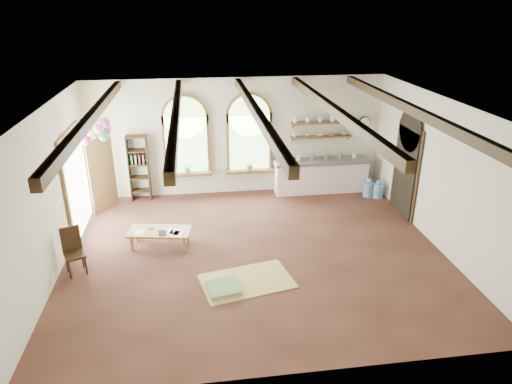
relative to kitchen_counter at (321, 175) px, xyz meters
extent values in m
plane|color=#552E23|center=(-2.30, -3.20, -0.48)|extent=(8.00, 8.00, 0.00)
cube|color=brown|center=(-3.70, 0.24, 0.97)|extent=(1.24, 0.08, 1.64)
cylinder|color=brown|center=(-3.70, 0.24, 1.72)|extent=(1.24, 0.08, 1.24)
cube|color=#98CC7A|center=(-3.70, 0.20, 0.97)|extent=(1.10, 0.04, 1.50)
cube|color=brown|center=(-3.70, 0.15, 0.18)|extent=(1.30, 0.28, 0.08)
cube|color=brown|center=(-2.00, 0.24, 0.97)|extent=(1.24, 0.08, 1.64)
cylinder|color=brown|center=(-2.00, 0.24, 1.72)|extent=(1.24, 0.08, 1.24)
cube|color=#98CC7A|center=(-2.00, 0.20, 0.97)|extent=(1.10, 0.04, 1.50)
cube|color=brown|center=(-2.00, 0.15, 0.18)|extent=(1.30, 0.28, 0.08)
cube|color=brown|center=(-6.25, -1.40, 0.67)|extent=(0.10, 1.90, 2.50)
cube|color=black|center=(1.65, -1.70, 0.62)|extent=(0.10, 1.30, 2.40)
cube|color=#FFD8DC|center=(0.00, 0.00, -0.05)|extent=(2.60, 0.55, 0.86)
cube|color=slate|center=(0.00, 0.00, 0.42)|extent=(2.68, 0.62, 0.08)
cube|color=brown|center=(0.00, 0.18, 1.07)|extent=(1.70, 0.24, 0.04)
cube|color=brown|center=(0.00, 0.18, 1.47)|extent=(1.70, 0.24, 0.04)
cylinder|color=black|center=(1.25, 0.25, 1.42)|extent=(0.32, 0.04, 0.32)
cube|color=#321E10|center=(-5.25, 0.12, 0.42)|extent=(0.03, 0.32, 1.80)
cube|color=#321E10|center=(-4.75, 0.12, 0.42)|extent=(0.03, 0.32, 1.80)
cube|color=tan|center=(-4.35, -2.60, -0.12)|extent=(1.43, 0.84, 0.05)
cube|color=tan|center=(-4.95, -2.71, -0.31)|extent=(0.06, 0.06, 0.34)
cube|color=tan|center=(-3.82, -2.92, -0.31)|extent=(0.06, 0.06, 0.34)
cube|color=tan|center=(-4.88, -2.28, -0.31)|extent=(0.06, 0.06, 0.34)
cube|color=tan|center=(-3.74, -2.49, -0.31)|extent=(0.06, 0.06, 0.34)
cube|color=#321E10|center=(-5.95, -3.46, -0.08)|extent=(0.50, 0.50, 0.04)
cube|color=#321E10|center=(-6.02, -3.30, 0.20)|extent=(0.36, 0.18, 0.56)
cube|color=tan|center=(-2.62, -4.25, -0.47)|extent=(1.92, 1.41, 0.02)
cube|color=#6E8D61|center=(-3.10, -4.48, -0.43)|extent=(0.68, 0.68, 0.10)
cylinder|color=#5F99CD|center=(1.45, -0.70, -0.27)|extent=(0.27, 0.27, 0.40)
sphere|color=#5F99CD|center=(1.45, -0.70, -0.03)|extent=(0.14, 0.14, 0.14)
cylinder|color=#5F99CD|center=(1.22, -0.57, -0.27)|extent=(0.28, 0.28, 0.41)
sphere|color=#5F99CD|center=(1.22, -0.57, -0.02)|extent=(0.15, 0.15, 0.15)
cylinder|color=silver|center=(-5.70, -1.21, 2.30)|extent=(0.01, 0.01, 0.85)
sphere|color=#2AB76B|center=(-5.53, -1.21, 1.69)|extent=(0.23, 0.23, 0.23)
sphere|color=#E14B79|center=(-5.48, -1.09, 1.81)|extent=(0.23, 0.23, 0.23)
sphere|color=yellow|center=(-5.53, -0.94, 1.93)|extent=(0.23, 0.23, 0.23)
sphere|color=white|center=(-5.70, -1.04, 2.05)|extent=(0.23, 0.23, 0.23)
sphere|color=#F4A426|center=(-5.82, -0.99, 1.69)|extent=(0.23, 0.23, 0.23)
sphere|color=#62C152|center=(-5.97, -1.04, 1.81)|extent=(0.23, 0.23, 0.23)
sphere|color=#C15A81|center=(-5.87, -1.20, 1.93)|extent=(0.23, 0.23, 0.23)
sphere|color=#32ADD4|center=(-5.92, -1.33, 2.05)|extent=(0.23, 0.23, 0.23)
sphere|color=#E83386|center=(-5.87, -1.48, 1.69)|extent=(0.23, 0.23, 0.23)
sphere|color=#54DB4D|center=(-5.70, -1.38, 1.81)|extent=(0.23, 0.23, 0.23)
sphere|color=#D9A0A2|center=(-5.58, -1.43, 1.93)|extent=(0.23, 0.23, 0.23)
sphere|color=#BF52BF|center=(-5.43, -1.38, 2.05)|extent=(0.23, 0.23, 0.23)
imported|color=olive|center=(-4.65, -2.45, -0.08)|extent=(0.22, 0.26, 0.02)
cube|color=black|center=(-4.28, -2.73, -0.09)|extent=(0.19, 0.26, 0.01)
imported|color=#598C4C|center=(-3.70, 0.12, 0.37)|extent=(0.27, 0.23, 0.30)
imported|color=#598C4C|center=(-2.00, 0.12, 0.37)|extent=(0.27, 0.23, 0.30)
imported|color=white|center=(-0.75, 0.18, 1.14)|extent=(0.12, 0.10, 0.10)
imported|color=beige|center=(-0.40, 0.18, 1.14)|extent=(0.10, 0.10, 0.09)
imported|color=beige|center=(-0.05, 0.18, 1.12)|extent=(0.22, 0.22, 0.05)
imported|color=#8C664C|center=(0.30, 0.18, 1.12)|extent=(0.20, 0.20, 0.06)
imported|color=slate|center=(0.65, 0.18, 1.19)|extent=(0.18, 0.18, 0.19)
camera|label=1|loc=(-3.48, -11.68, 4.57)|focal=32.00mm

